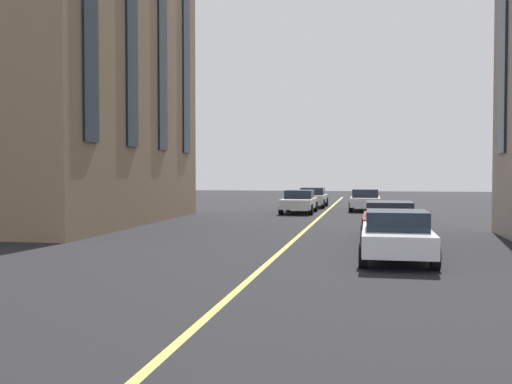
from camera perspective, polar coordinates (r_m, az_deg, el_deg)
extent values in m
cube|color=#D8C64C|center=(18.25, 2.89, -5.59)|extent=(80.00, 0.16, 0.01)
cube|color=silver|center=(16.10, 13.75, -4.52)|extent=(4.40, 1.80, 0.55)
cube|color=#19232D|center=(15.83, 13.80, -2.72)|extent=(1.85, 1.58, 0.50)
cylinder|color=black|center=(17.56, 10.70, -4.87)|extent=(0.64, 0.22, 0.64)
cylinder|color=black|center=(17.63, 16.35, -4.89)|extent=(0.64, 0.22, 0.64)
cylinder|color=black|center=(14.68, 10.61, -6.19)|extent=(0.64, 0.22, 0.64)
cylinder|color=black|center=(14.76, 17.37, -6.20)|extent=(0.64, 0.22, 0.64)
cube|color=#B21E1E|center=(21.11, 13.07, -3.01)|extent=(4.40, 1.80, 0.55)
cube|color=#19232D|center=(20.85, 13.10, -1.62)|extent=(1.85, 1.58, 0.50)
cylinder|color=black|center=(22.57, 10.74, -3.38)|extent=(0.64, 0.22, 0.64)
cylinder|color=black|center=(22.62, 15.13, -3.40)|extent=(0.64, 0.22, 0.64)
cylinder|color=black|center=(19.68, 10.68, -4.15)|extent=(0.64, 0.22, 0.64)
cylinder|color=black|center=(19.74, 15.71, -4.17)|extent=(0.64, 0.22, 0.64)
cube|color=#B7BABF|center=(40.38, 5.64, -0.67)|extent=(4.40, 1.80, 0.55)
cube|color=#19232D|center=(40.58, 5.67, 0.09)|extent=(1.85, 1.58, 0.50)
cylinder|color=black|center=(38.88, 6.70, -1.17)|extent=(0.64, 0.22, 0.64)
cylinder|color=black|center=(39.05, 4.17, -1.15)|extent=(0.64, 0.22, 0.64)
cylinder|color=black|center=(41.77, 7.01, -0.97)|extent=(0.64, 0.22, 0.64)
cylinder|color=black|center=(41.93, 4.65, -0.95)|extent=(0.64, 0.22, 0.64)
cube|color=silver|center=(34.29, 4.29, -1.11)|extent=(4.40, 1.80, 0.55)
cube|color=#19232D|center=(34.48, 4.34, -0.22)|extent=(1.85, 1.58, 0.50)
cylinder|color=black|center=(32.77, 5.49, -1.73)|extent=(0.64, 0.22, 0.64)
cylinder|color=black|center=(32.98, 2.50, -1.70)|extent=(0.64, 0.22, 0.64)
cylinder|color=black|center=(35.65, 5.95, -1.45)|extent=(0.64, 0.22, 0.64)
cylinder|color=black|center=(35.85, 3.20, -1.42)|extent=(0.64, 0.22, 0.64)
cube|color=silver|center=(36.95, 10.80, -0.93)|extent=(4.40, 1.80, 0.55)
cube|color=#19232D|center=(36.71, 10.80, -0.12)|extent=(1.85, 1.58, 0.50)
cylinder|color=black|center=(38.43, 9.52, -1.22)|extent=(0.64, 0.22, 0.64)
cylinder|color=black|center=(38.42, 12.10, -1.24)|extent=(0.64, 0.22, 0.64)
cylinder|color=black|center=(35.53, 9.39, -1.47)|extent=(0.64, 0.22, 0.64)
cylinder|color=black|center=(35.52, 12.17, -1.49)|extent=(0.64, 0.22, 0.64)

